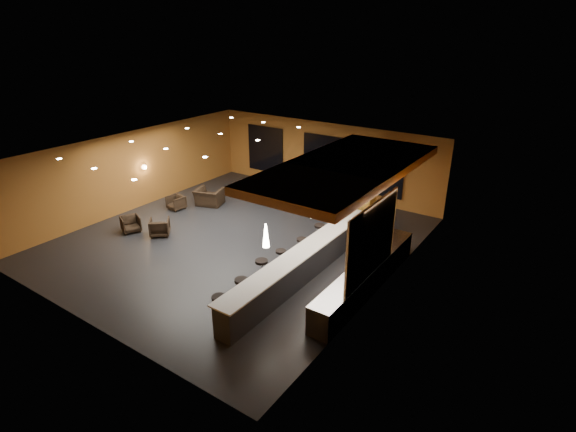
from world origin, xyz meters
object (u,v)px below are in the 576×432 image
Objects in this scene: bar_counter at (304,264)px; column at (367,189)px; pendant_1 at (313,207)px; bar_stool_3 at (281,257)px; staff_b at (379,232)px; armchair_d at (209,197)px; bar_stool_2 at (262,269)px; bar_stool_6 at (336,224)px; prep_counter at (366,278)px; bar_stool_0 at (219,305)px; armchair_b at (160,227)px; staff_a at (364,234)px; armchair_a at (131,224)px; pendant_0 at (266,235)px; armchair_c at (176,203)px; staff_c at (377,232)px; bar_stool_5 at (319,232)px; bar_stool_1 at (242,288)px; pendant_2 at (349,186)px; bar_stool_4 at (302,246)px.

column is (0.00, 4.60, 1.25)m from bar_counter.
pendant_1 is 2.15m from bar_stool_3.
staff_b reaches higher than armchair_d.
staff_b is 1.90× the size of bar_stool_2.
armchair_d reaches higher than bar_stool_6.
bar_stool_0 is (-2.66, -3.84, 0.11)m from prep_counter.
armchair_b is (-6.49, -0.45, -0.16)m from bar_counter.
bar_counter is at bearing -94.98° from staff_b.
armchair_b is 6.51m from bar_stool_0.
column is at bearing 112.28° from staff_a.
bar_counter is 4.77m from column.
armchair_a is (-7.72, -0.89, -0.18)m from bar_counter.
armchair_a is at bearing -139.18° from staff_b.
column is 9.58m from armchair_a.
staff_b is at bearing 163.12° from armchair_d.
pendant_0 reaches higher than bar_counter.
armchair_c is 1.52m from armchair_d.
pendant_1 is 0.41× the size of staff_c.
prep_counter is 5.02× the size of armchair_d.
bar_stool_5 is (-0.83, 4.41, -1.83)m from pendant_0.
bar_stool_1 is at bearing -77.42° from armchair_a.
pendant_1 is (0.00, -4.10, 0.60)m from column.
bar_counter is at bearing 139.53° from armchair_d.
bar_stool_5 is at bearing 91.75° from bar_stool_0.
bar_stool_2 is at bearing -92.84° from bar_stool_6.
bar_stool_2 is (6.20, -4.10, 0.15)m from armchair_d.
armchair_d is at bearing 156.84° from bar_counter.
bar_counter is at bearing 78.89° from bar_stool_0.
pendant_0 is 1.96m from bar_stool_1.
bar_counter is at bearing -90.00° from column.
staff_a is at bearing -30.57° from bar_stool_6.
bar_stool_0 is at bearing -101.11° from bar_counter.
pendant_0 is 0.41× the size of staff_a.
bar_stool_3 is (-1.85, -2.51, -0.39)m from staff_a.
prep_counter is 2.75m from staff_b.
pendant_2 is at bearing 35.27° from bar_stool_5.
pendant_0 reaches higher than bar_stool_5.
armchair_a is at bearing -169.81° from pendant_1.
bar_stool_6 is at bearing 101.42° from bar_counter.
prep_counter is at bearing 55.35° from bar_stool_0.
bar_stool_5 is (-0.18, 5.75, -0.02)m from bar_stool_0.
bar_stool_2 is at bearing -93.16° from bar_stool_4.
bar_stool_0 is 1.03m from bar_stool_1.
prep_counter reaches higher than bar_stool_0.
staff_b is (-0.76, 2.61, 0.38)m from prep_counter.
armchair_a is at bearing 168.52° from bar_stool_1.
bar_stool_5 is at bearing -110.82° from column.
bar_stool_1 is (-0.71, -2.31, 0.05)m from bar_counter.
armchair_b is (-7.41, -2.97, -0.52)m from staff_a.
staff_a is 2.03× the size of bar_stool_2.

